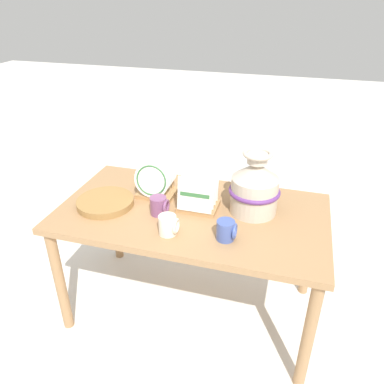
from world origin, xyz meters
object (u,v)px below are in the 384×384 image
Objects in this scene: dish_rack_round_plates at (156,182)px; mug_plum_glaze at (159,206)px; wicker_charger_stack at (105,202)px; mug_cobalt_glaze at (227,230)px; mug_cream_glaze at (168,225)px; ceramic_vase at (255,186)px; dish_rack_square_plates at (198,196)px.

mug_plum_glaze is (0.09, -0.18, -0.04)m from dish_rack_round_plates.
mug_plum_glaze is (0.31, -0.00, 0.03)m from wicker_charger_stack.
mug_cobalt_glaze is at bearing -32.88° from dish_rack_round_plates.
mug_cobalt_glaze and mug_cream_glaze have the same top height.
mug_plum_glaze is at bearing -64.28° from dish_rack_round_plates.
dish_rack_round_plates is 0.20m from mug_plum_glaze.
mug_plum_glaze is at bearing 162.36° from mug_cobalt_glaze.
mug_cream_glaze is at bearing -172.83° from mug_cobalt_glaze.
ceramic_vase is 3.48× the size of mug_cobalt_glaze.
mug_cream_glaze is (0.10, -0.15, 0.00)m from mug_plum_glaze.
mug_cobalt_glaze is at bearing -49.55° from dish_rack_square_plates.
mug_cobalt_glaze is (0.20, -0.23, -0.02)m from dish_rack_square_plates.
mug_plum_glaze is at bearing -147.34° from dish_rack_square_plates.
ceramic_vase reaches higher than mug_cream_glaze.
mug_plum_glaze reaches higher than wicker_charger_stack.
mug_plum_glaze is 0.18m from mug_cream_glaze.
mug_cream_glaze is at bearing -55.91° from mug_plum_glaze.
mug_cream_glaze is (-0.07, -0.27, -0.02)m from dish_rack_square_plates.
dish_rack_round_plates is 2.30× the size of mug_cobalt_glaze.
mug_cream_glaze is (0.41, -0.15, 0.03)m from wicker_charger_stack.
ceramic_vase is 0.48m from mug_cream_glaze.
mug_cobalt_glaze is at bearing -106.43° from ceramic_vase.
ceramic_vase reaches higher than mug_plum_glaze.
dish_rack_square_plates is at bearing -170.09° from ceramic_vase.
dish_rack_square_plates is 0.68× the size of wicker_charger_stack.
dish_rack_round_plates is 2.30× the size of mug_plum_glaze.
mug_cobalt_glaze reaches higher than wicker_charger_stack.
mug_cobalt_glaze is (0.68, -0.12, 0.03)m from wicker_charger_stack.
dish_rack_square_plates is (0.26, -0.07, -0.02)m from dish_rack_round_plates.
mug_cobalt_glaze is at bearing -9.94° from wicker_charger_stack.
dish_rack_square_plates is at bearing 130.45° from mug_cobalt_glaze.
dish_rack_round_plates is 0.27m from dish_rack_square_plates.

